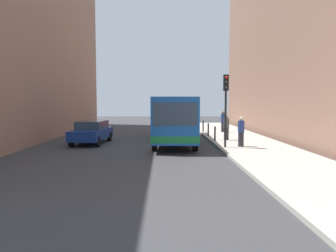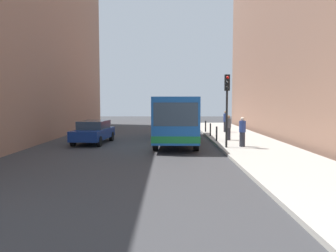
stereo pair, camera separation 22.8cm
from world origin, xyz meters
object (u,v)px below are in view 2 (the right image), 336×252
(pedestrian_near_signal, at_px, (241,132))
(bollard_near, at_px, (215,134))
(traffic_light, at_px, (226,97))
(bollard_mid, at_px, (209,130))
(pedestrian_mid_sidewalk, at_px, (227,128))
(pedestrian_far_sidewalk, at_px, (224,121))
(bollard_far, at_px, (204,126))
(bus, at_px, (175,117))
(car_beside_bus, at_px, (92,131))
(car_behind_bus, at_px, (173,121))

(pedestrian_near_signal, bearing_deg, bollard_near, 26.79)
(traffic_light, distance_m, bollard_mid, 6.71)
(pedestrian_near_signal, xyz_separation_m, pedestrian_mid_sidewalk, (-0.23, 3.20, -0.02))
(bollard_mid, distance_m, pedestrian_far_sidewalk, 3.52)
(bollard_near, xyz_separation_m, pedestrian_near_signal, (1.07, -2.76, 0.38))
(bollard_far, xyz_separation_m, pedestrian_far_sidewalk, (1.68, -0.13, 0.43))
(bus, distance_m, traffic_light, 4.79)
(car_beside_bus, relative_size, pedestrian_near_signal, 2.63)
(bollard_near, xyz_separation_m, pedestrian_far_sidewalk, (1.68, 6.26, 0.43))
(bollard_far, bearing_deg, pedestrian_mid_sidewalk, -81.95)
(car_beside_bus, distance_m, bollard_mid, 8.74)
(bollard_near, bearing_deg, traffic_light, -88.14)
(traffic_light, bearing_deg, pedestrian_near_signal, 18.22)
(bollard_mid, bearing_deg, bollard_near, -90.00)
(car_beside_bus, bearing_deg, traffic_light, 164.38)
(bollard_near, height_order, pedestrian_mid_sidewalk, pedestrian_mid_sidewalk)
(pedestrian_near_signal, distance_m, pedestrian_mid_sidewalk, 3.21)
(traffic_light, distance_m, bollard_near, 3.89)
(bollard_near, height_order, pedestrian_far_sidewalk, pedestrian_far_sidewalk)
(car_behind_bus, bearing_deg, bollard_mid, 109.80)
(pedestrian_near_signal, bearing_deg, bus, 53.36)
(traffic_light, bearing_deg, bollard_mid, 90.91)
(car_behind_bus, xyz_separation_m, pedestrian_far_sidewalk, (4.27, -4.96, 0.27))
(car_beside_bus, bearing_deg, bus, -168.24)
(bollard_far, bearing_deg, car_beside_bus, -141.43)
(car_behind_bus, relative_size, pedestrian_mid_sidewalk, 2.66)
(car_behind_bus, height_order, bollard_mid, car_behind_bus)
(traffic_light, distance_m, pedestrian_mid_sidewalk, 4.13)
(bollard_mid, bearing_deg, bollard_far, 90.00)
(bus, relative_size, bollard_mid, 11.68)
(car_beside_bus, height_order, pedestrian_far_sidewalk, pedestrian_far_sidewalk)
(pedestrian_mid_sidewalk, bearing_deg, car_beside_bus, -66.44)
(bus, bearing_deg, pedestrian_mid_sidewalk, 178.80)
(car_beside_bus, xyz_separation_m, pedestrian_near_signal, (9.17, -2.69, 0.23))
(pedestrian_near_signal, bearing_deg, bollard_mid, 15.80)
(pedestrian_mid_sidewalk, xyz_separation_m, pedestrian_far_sidewalk, (0.84, 5.82, 0.07))
(pedestrian_mid_sidewalk, height_order, pedestrian_far_sidewalk, pedestrian_far_sidewalk)
(pedestrian_far_sidewalk, bearing_deg, pedestrian_near_signal, 122.79)
(bollard_far, distance_m, pedestrian_mid_sidewalk, 6.02)
(bollard_near, bearing_deg, car_behind_bus, 102.99)
(car_beside_bus, height_order, bollard_mid, car_beside_bus)
(traffic_light, relative_size, pedestrian_mid_sidewalk, 2.45)
(car_beside_bus, bearing_deg, car_behind_bus, -111.55)
(bollard_near, height_order, pedestrian_near_signal, pedestrian_near_signal)
(bollard_near, relative_size, pedestrian_near_signal, 0.55)
(pedestrian_near_signal, bearing_deg, traffic_light, 113.84)
(bollard_near, bearing_deg, pedestrian_far_sidewalk, 74.94)
(car_behind_bus, height_order, traffic_light, traffic_light)
(pedestrian_mid_sidewalk, relative_size, pedestrian_far_sidewalk, 0.93)
(pedestrian_near_signal, bearing_deg, pedestrian_far_sidewalk, 1.72)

